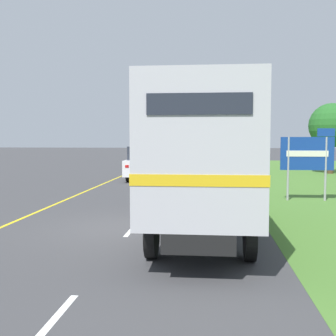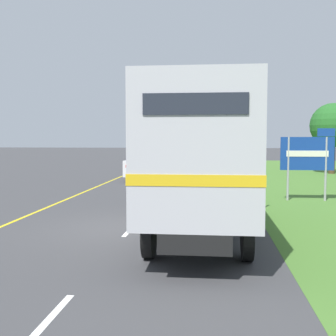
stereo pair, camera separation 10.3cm
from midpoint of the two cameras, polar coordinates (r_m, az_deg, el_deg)
ground_plane at (r=11.94m, az=-4.64°, el=-8.02°), size 200.00×200.00×0.00m
edge_line_yellow at (r=22.62m, az=-9.07°, el=-2.34°), size 0.12×53.40×0.01m
centre_dash_nearest at (r=6.01m, az=-16.85°, el=-20.57°), size 0.12×2.60×0.01m
centre_dash_near at (r=12.09m, az=-4.50°, el=-7.86°), size 0.12×2.60×0.01m
centre_dash_mid_a at (r=18.52m, az=-0.77°, el=-3.69°), size 0.12×2.60×0.01m
centre_dash_mid_b at (r=25.04m, az=1.02°, el=-1.67°), size 0.12×2.60×0.01m
centre_dash_far at (r=31.60m, az=2.06°, el=-0.49°), size 0.12×2.60×0.01m
centre_dash_farthest at (r=38.17m, az=2.75°, el=0.28°), size 0.12×2.60×0.01m
horse_trailer_truck at (r=11.16m, az=4.80°, el=1.79°), size 2.36×8.94×3.70m
lead_car_white at (r=25.30m, az=-3.08°, el=0.67°), size 1.80×4.20×2.03m
lead_car_white_ahead at (r=36.92m, az=5.49°, el=1.73°), size 1.80×4.58×2.05m
highway_sign at (r=17.65m, az=18.61°, el=1.65°), size 2.09×0.09×2.89m
roadside_tree_mid at (r=31.91m, az=21.51°, el=5.35°), size 3.13×3.13×4.98m
delineator_post at (r=15.55m, az=13.14°, el=-3.41°), size 0.08×0.08×0.95m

